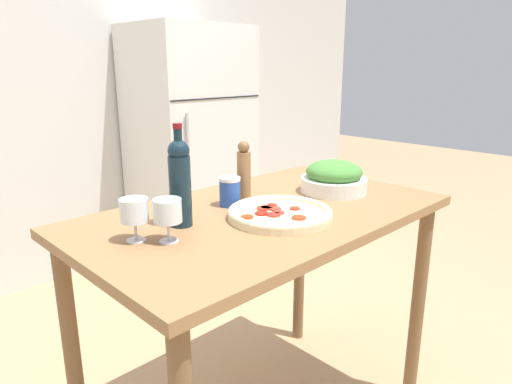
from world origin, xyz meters
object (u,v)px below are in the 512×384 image
object	(u,v)px
wine_glass_near	(168,213)
homemade_pizza	(280,213)
wine_bottle	(180,181)
pepper_mill	(244,171)
wine_glass_far	(134,212)
refrigerator	(191,148)
salad_bowl	(334,178)
salt_canister	(230,191)

from	to	relation	value
wine_glass_near	homemade_pizza	distance (m)	0.40
wine_bottle	pepper_mill	world-z (taller)	wine_bottle
wine_glass_near	wine_glass_far	size ratio (longest dim) A/B	1.00
refrigerator	wine_bottle	distance (m)	1.94
pepper_mill	salad_bowl	size ratio (longest dim) A/B	0.84
pepper_mill	salt_canister	bearing A→B (deg)	-162.97
wine_glass_far	pepper_mill	xyz separation A→B (m)	(0.53, 0.10, 0.02)
wine_bottle	homemade_pizza	distance (m)	0.35
refrigerator	homemade_pizza	world-z (taller)	refrigerator
pepper_mill	salad_bowl	world-z (taller)	pepper_mill
homemade_pizza	salt_canister	world-z (taller)	salt_canister
salad_bowl	refrigerator	bearing A→B (deg)	73.50
refrigerator	homemade_pizza	size ratio (longest dim) A/B	4.83
wine_glass_near	salt_canister	size ratio (longest dim) A/B	1.22
wine_bottle	salt_canister	xyz separation A→B (m)	(0.25, 0.05, -0.10)
refrigerator	salt_canister	xyz separation A→B (m)	(-0.91, -1.48, 0.14)
refrigerator	pepper_mill	size ratio (longest dim) A/B	7.57
salt_canister	wine_glass_near	bearing A→B (deg)	-158.42
salt_canister	refrigerator	bearing A→B (deg)	58.41
pepper_mill	salad_bowl	bearing A→B (deg)	-29.29
salad_bowl	salt_canister	bearing A→B (deg)	160.17
salad_bowl	salt_canister	size ratio (longest dim) A/B	2.51
refrigerator	wine_glass_near	world-z (taller)	refrigerator
wine_glass_far	salad_bowl	distance (m)	0.86
wine_glass_near	homemade_pizza	bearing A→B (deg)	-11.86
wine_glass_far	salad_bowl	bearing A→B (deg)	-5.44
salt_canister	homemade_pizza	bearing A→B (deg)	-83.57
wine_glass_near	pepper_mill	distance (m)	0.49
refrigerator	homemade_pizza	xyz separation A→B (m)	(-0.88, -1.70, 0.10)
pepper_mill	salt_canister	xyz separation A→B (m)	(-0.10, -0.03, -0.05)
wine_glass_far	pepper_mill	size ratio (longest dim) A/B	0.58
refrigerator	homemade_pizza	distance (m)	1.92
wine_glass_far	salt_canister	distance (m)	0.44
wine_bottle	salt_canister	size ratio (longest dim) A/B	3.09
refrigerator	salt_canister	world-z (taller)	refrigerator
homemade_pizza	salt_canister	xyz separation A→B (m)	(-0.03, 0.23, 0.04)
salad_bowl	pepper_mill	bearing A→B (deg)	150.71
wine_glass_near	salad_bowl	size ratio (longest dim) A/B	0.49
salt_canister	salad_bowl	bearing A→B (deg)	-19.83
wine_glass_near	pepper_mill	xyz separation A→B (m)	(0.46, 0.17, 0.02)
wine_bottle	salt_canister	distance (m)	0.28
wine_glass_near	homemade_pizza	size ratio (longest dim) A/B	0.37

